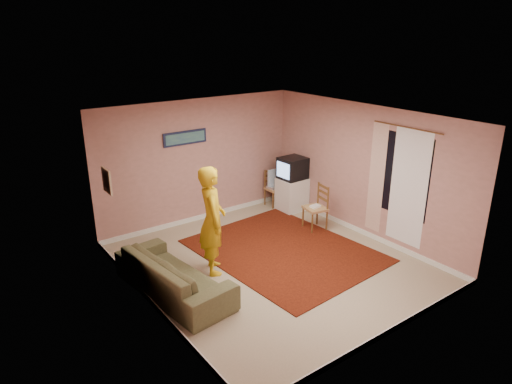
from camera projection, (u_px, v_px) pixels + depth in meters
ground at (272, 264)px, 8.04m from camera, size 5.00×5.00×0.00m
wall_back at (199, 161)px, 9.50m from camera, size 4.50×0.02×2.60m
wall_front at (396, 250)px, 5.70m from camera, size 4.50×0.02×2.60m
wall_left at (146, 227)px, 6.35m from camera, size 0.02×5.00×2.60m
wall_right at (364, 171)px, 8.85m from camera, size 0.02×5.00×2.60m
ceiling at (274, 117)px, 7.16m from camera, size 4.50×5.00×0.02m
baseboard_back at (201, 217)px, 9.92m from camera, size 4.50×0.02×0.10m
baseboard_front at (386, 333)px, 6.13m from camera, size 4.50×0.02×0.10m
baseboard_left at (153, 304)px, 6.78m from camera, size 0.02×5.00×0.10m
baseboard_right at (358, 230)px, 9.27m from camera, size 0.02×5.00×0.10m
window at (403, 175)px, 8.11m from camera, size 0.01×1.10×1.50m
curtain_sheer at (408, 188)px, 8.06m from camera, size 0.01×0.75×2.10m
curtain_floral at (376, 179)px, 8.58m from camera, size 0.01×0.35×2.10m
curtain_rod at (407, 127)px, 7.79m from camera, size 0.02×1.40×0.02m
picture_back at (185, 138)px, 9.12m from camera, size 0.95×0.04×0.28m
picture_left at (107, 181)px, 7.50m from camera, size 0.04×0.38×0.42m
area_rug at (284, 250)px, 8.51m from camera, size 2.84×3.44×0.02m
tv_cabinet at (292, 194)px, 10.33m from camera, size 0.59×0.53×0.75m
crt_tv at (292, 168)px, 10.12m from camera, size 0.58×0.52×0.48m
chair_a at (275, 184)px, 10.54m from camera, size 0.39×0.37×0.46m
dvd_player at (275, 186)px, 10.56m from camera, size 0.36×0.28×0.06m
blue_throw at (275, 177)px, 10.48m from camera, size 0.38×0.05×0.40m
chair_b at (316, 203)px, 9.25m from camera, size 0.48×0.50×0.51m
game_console at (315, 206)px, 9.28m from camera, size 0.21×0.15×0.04m
sofa at (174, 274)px, 7.07m from camera, size 1.12×2.28×0.64m
person at (212, 220)px, 7.52m from camera, size 0.68×0.80×1.86m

